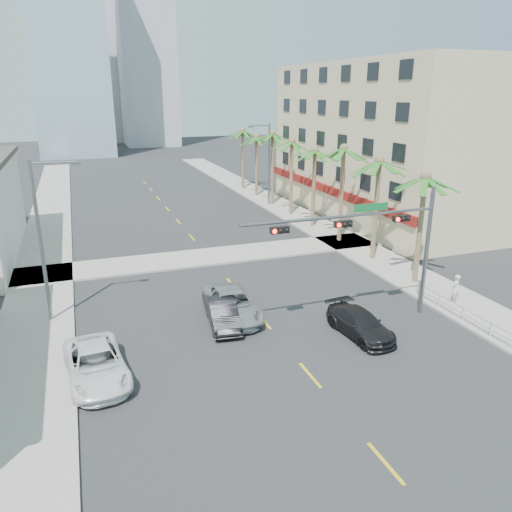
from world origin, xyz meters
The scene contains 25 objects.
ground centered at (0.00, 0.00, 0.00)m, with size 260.00×260.00×0.00m, color #262628.
sidewalk_right centered at (12.00, 20.00, 0.07)m, with size 4.00×120.00×0.15m, color gray.
sidewalk_left centered at (-12.00, 20.00, 0.07)m, with size 4.00×120.00×0.15m, color gray.
sidewalk_cross centered at (0.00, 22.00, 0.07)m, with size 80.00×4.00×0.15m, color gray.
building_right centered at (21.99, 30.00, 7.50)m, with size 15.25×28.00×15.00m.
tower_far_left centered at (-8.00, 95.00, 24.00)m, with size 14.00×14.00×48.00m, color #99B2C6.
tower_far_right centered at (9.00, 110.00, 30.00)m, with size 12.00×12.00×60.00m, color #ADADB2.
tower_far_center centered at (-3.00, 125.00, 21.00)m, with size 16.00×16.00×42.00m, color #ADADB2.
traffic_signal_mast centered at (5.78, 7.95, 5.06)m, with size 11.12×0.54×7.20m.
palm_tree_0 centered at (11.60, 12.00, 7.08)m, with size 4.80×4.80×7.80m.
palm_tree_1 centered at (11.60, 17.20, 7.43)m, with size 4.80×4.80×8.16m.
palm_tree_2 centered at (11.60, 22.40, 7.78)m, with size 4.80×4.80×8.52m.
palm_tree_3 centered at (11.60, 27.60, 7.08)m, with size 4.80×4.80×7.80m.
palm_tree_4 centered at (11.60, 32.80, 7.43)m, with size 4.80×4.80×8.16m.
palm_tree_5 centered at (11.60, 38.00, 7.78)m, with size 4.80×4.80×8.52m.
palm_tree_6 centered at (11.60, 43.20, 7.08)m, with size 4.80×4.80×7.80m.
palm_tree_7 centered at (11.60, 48.40, 7.43)m, with size 4.80×4.80×8.16m.
streetlight_left centered at (-11.00, 14.00, 5.06)m, with size 2.55×0.25×9.00m.
streetlight_right centered at (11.00, 38.00, 5.06)m, with size 2.55×0.25×9.00m.
guardrail centered at (10.30, 6.00, 0.67)m, with size 0.08×8.08×1.00m.
car_parked_far centered at (-9.10, 6.95, 0.75)m, with size 2.48×5.37×1.49m, color white.
car_lane_left centered at (-2.30, 10.25, 0.70)m, with size 1.49×4.27×1.41m, color black.
car_lane_center centered at (-1.50, 11.13, 0.78)m, with size 2.57×5.58×1.55m, color silver.
car_lane_right centered at (4.17, 6.66, 0.67)m, with size 1.86×4.58×1.33m, color black.
pedestrian centered at (11.58, 8.20, 1.04)m, with size 0.65×0.43×1.79m, color silver.
Camera 1 is at (-9.03, -13.79, 12.25)m, focal length 35.00 mm.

